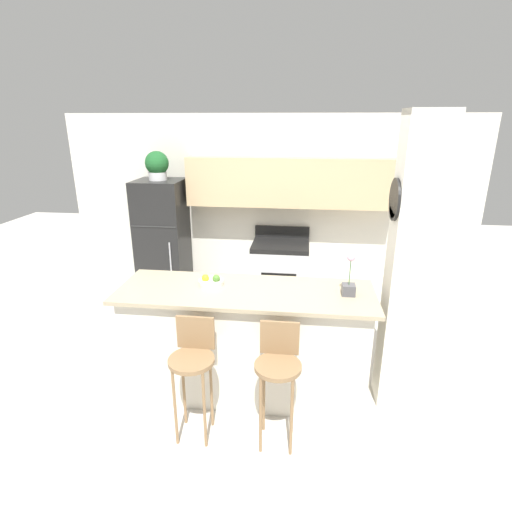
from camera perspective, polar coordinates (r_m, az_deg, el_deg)
ground_plane at (r=4.05m, az=-1.40°, el=-18.60°), size 14.00×14.00×0.00m
wall_back at (r=5.46m, az=3.01°, el=8.06°), size 5.60×0.38×2.55m
pillar_right at (r=3.57m, az=21.17°, el=-1.83°), size 0.38×0.34×2.55m
counter_bar at (r=3.75m, az=-1.47°, el=-12.18°), size 2.26×0.76×1.05m
refrigerator at (r=5.65m, az=-13.12°, el=1.85°), size 0.62×0.63×1.72m
stove_range at (r=5.46m, az=3.45°, el=-2.68°), size 0.75×0.63×1.07m
bar_stool_left at (r=3.27m, az=-9.00°, el=-14.59°), size 0.36×0.36×1.00m
bar_stool_right at (r=3.17m, az=3.19°, el=-15.55°), size 0.36×0.36×1.00m
potted_plant_on_fridge at (r=5.44m, az=-13.96°, el=12.48°), size 0.30×0.30×0.37m
orchid_vase at (r=3.47m, az=13.16°, el=-3.67°), size 0.11×0.11×0.38m
fruit_bowl at (r=3.62m, az=-6.41°, el=-3.66°), size 0.23×0.23×0.11m
trash_bin at (r=5.54m, az=-8.10°, el=-5.55°), size 0.28×0.28×0.38m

